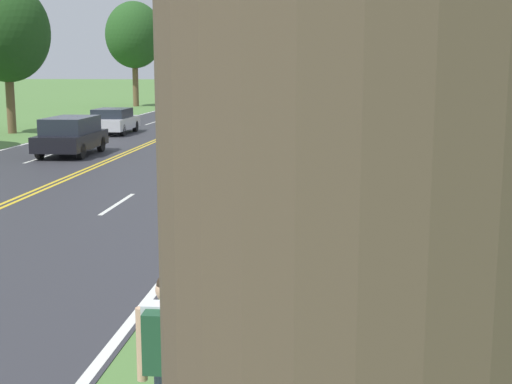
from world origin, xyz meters
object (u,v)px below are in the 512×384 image
tree_mid_treeline (134,35)px  car_silver_sedan_mid_near (113,121)px  car_champagne_suv_mid_far (260,99)px  traffic_sign (304,103)px  tree_behind_sign (6,33)px  car_black_hatchback_approaching (71,135)px  hitchhiker_person (169,350)px

tree_mid_treeline → car_silver_sedan_mid_near: 28.09m
car_champagne_suv_mid_far → traffic_sign: bearing=9.8°
tree_behind_sign → tree_mid_treeline: (-0.45, 27.06, 1.00)m
car_black_hatchback_approaching → car_silver_sedan_mid_near: 9.49m
hitchhiker_person → tree_mid_treeline: size_ratio=0.19×
hitchhiker_person → tree_mid_treeline: 61.17m
car_champagne_suv_mid_far → hitchhiker_person: bearing=4.6°
hitchhiker_person → car_silver_sedan_mid_near: (-10.35, 31.86, -0.39)m
tree_mid_treeline → car_black_hatchback_approaching: 37.37m
traffic_sign → car_black_hatchback_approaching: bearing=-155.3°
tree_mid_treeline → car_champagne_suv_mid_far: tree_mid_treeline is taller
tree_behind_sign → car_black_hatchback_approaching: 12.29m
traffic_sign → car_silver_sedan_mid_near: size_ratio=0.60×
hitchhiker_person → tree_behind_sign: tree_behind_sign is taller
car_black_hatchback_approaching → car_champagne_suv_mid_far: car_champagne_suv_mid_far is taller
hitchhiker_person → traffic_sign: bearing=-1.5°
car_black_hatchback_approaching → car_silver_sedan_mid_near: (-1.12, 9.42, -0.12)m
traffic_sign → tree_mid_treeline: bearing=117.6°
tree_behind_sign → car_champagne_suv_mid_far: 24.70m
tree_behind_sign → tree_mid_treeline: size_ratio=0.86×
tree_mid_treeline → car_black_hatchback_approaching: (7.22, -36.24, -5.58)m
car_silver_sedan_mid_near → car_champagne_suv_mid_far: car_champagne_suv_mid_far is taller
hitchhiker_person → traffic_sign: size_ratio=0.69×
traffic_sign → tree_behind_sign: tree_behind_sign is taller
tree_behind_sign → car_silver_sedan_mid_near: (5.65, 0.24, -4.69)m
tree_mid_treeline → car_champagne_suv_mid_far: bearing=-25.4°
tree_mid_treeline → car_silver_sedan_mid_near: size_ratio=2.18×
hitchhiker_person → traffic_sign: 26.80m
traffic_sign → car_black_hatchback_approaching: size_ratio=0.61×
car_silver_sedan_mid_near → traffic_sign: bearing=-116.8°
hitchhiker_person → tree_mid_treeline: bearing=14.6°
hitchhiker_person → car_champagne_suv_mid_far: bearing=3.6°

